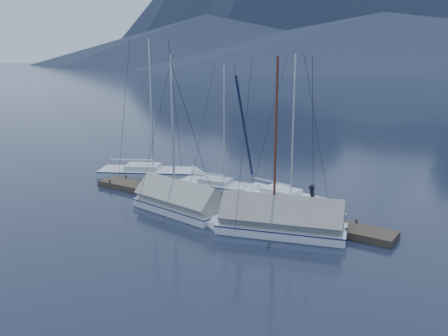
# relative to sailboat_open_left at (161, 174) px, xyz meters

# --- Properties ---
(ground) EXTENTS (1000.00, 1000.00, 0.00)m
(ground) POSITION_rel_sailboat_open_left_xyz_m (7.31, -5.30, -0.17)
(ground) COLOR black
(ground) RESTS_ON ground
(dock) EXTENTS (18.00, 1.50, 0.54)m
(dock) POSITION_rel_sailboat_open_left_xyz_m (7.31, -3.30, -0.06)
(dock) COLOR #382D23
(dock) RESTS_ON ground
(mooring_posts) EXTENTS (15.12, 1.52, 0.35)m
(mooring_posts) POSITION_rel_sailboat_open_left_xyz_m (6.81, -3.30, 0.18)
(mooring_posts) COLOR #382D23
(mooring_posts) RESTS_ON ground
(sailboat_open_left) EXTENTS (7.61, 5.35, 9.91)m
(sailboat_open_left) POSITION_rel_sailboat_open_left_xyz_m (0.00, 0.00, 0.00)
(sailboat_open_left) COLOR silver
(sailboat_open_left) RESTS_ON ground
(sailboat_open_mid) EXTENTS (6.33, 2.66, 8.21)m
(sailboat_open_mid) POSITION_rel_sailboat_open_left_xyz_m (5.86, -0.42, -0.03)
(sailboat_open_mid) COLOR silver
(sailboat_open_mid) RESTS_ON ground
(sailboat_open_right) EXTENTS (6.94, 3.12, 8.90)m
(sailboat_open_right) POSITION_rel_sailboat_open_left_xyz_m (10.41, -0.65, -0.02)
(sailboat_open_right) COLOR white
(sailboat_open_right) RESTS_ON ground
(sailboat_covered_near) EXTENTS (7.10, 3.92, 8.83)m
(sailboat_covered_near) POSITION_rel_sailboat_open_left_xyz_m (11.09, -5.07, 0.27)
(sailboat_covered_near) COLOR white
(sailboat_covered_near) RESTS_ON ground
(sailboat_covered_far) EXTENTS (6.48, 2.88, 8.81)m
(sailboat_covered_far) POSITION_rel_sailboat_open_left_xyz_m (5.28, -5.11, 0.26)
(sailboat_covered_far) COLOR silver
(sailboat_covered_far) RESTS_ON ground
(person) EXTENTS (0.58, 0.69, 1.60)m
(person) POSITION_rel_sailboat_open_left_xyz_m (12.19, -2.91, 0.97)
(person) COLOR black
(person) RESTS_ON dock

